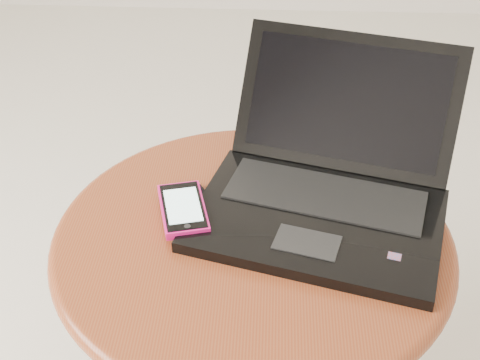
{
  "coord_description": "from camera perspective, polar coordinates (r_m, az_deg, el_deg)",
  "views": [
    {
      "loc": [
        -0.07,
        -0.76,
        1.08
      ],
      "look_at": [
        -0.11,
        0.01,
        0.52
      ],
      "focal_mm": 49.51,
      "sensor_mm": 36.0,
      "label": 1
    }
  ],
  "objects": [
    {
      "name": "table",
      "position": [
        1.02,
        1.03,
        -8.71
      ],
      "size": [
        0.58,
        0.58,
        0.46
      ],
      "color": "#612B1A",
      "rests_on": "ground"
    },
    {
      "name": "laptop",
      "position": [
        0.99,
        7.45,
        -0.3
      ],
      "size": [
        0.43,
        0.44,
        0.21
      ],
      "color": "black",
      "rests_on": "table"
    },
    {
      "name": "phone_black",
      "position": [
        0.99,
        -3.83,
        -2.79
      ],
      "size": [
        0.12,
        0.14,
        0.01
      ],
      "color": "black",
      "rests_on": "table"
    },
    {
      "name": "phone_pink",
      "position": [
        0.97,
        -4.93,
        -2.5
      ],
      "size": [
        0.09,
        0.13,
        0.01
      ],
      "color": "#EF167D",
      "rests_on": "phone_black"
    }
  ]
}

